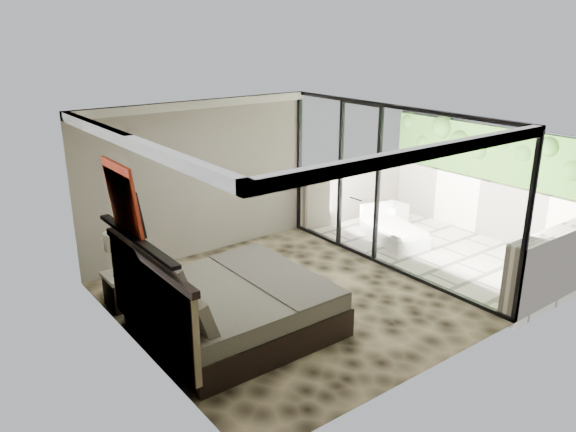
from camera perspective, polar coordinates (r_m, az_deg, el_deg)
floor at (r=8.65m, az=-0.49°, el=-8.72°), size 5.00×5.00×0.00m
ceiling at (r=7.77m, az=-0.54°, el=9.87°), size 4.50×5.00×0.02m
back_wall at (r=10.13m, az=-8.97°, el=3.68°), size 4.50×0.02×2.80m
left_wall at (r=7.08m, az=-15.24°, el=-3.38°), size 0.02×5.00×2.80m
glass_wall at (r=9.56m, az=10.39°, el=2.69°), size 0.08×5.00×2.80m
terrace_slab at (r=11.12m, az=15.23°, el=-3.32°), size 3.00×5.00×0.12m
parapet_far at (r=11.98m, az=19.48°, el=0.93°), size 0.30×5.00×1.10m
foliage_hedge at (r=11.71m, az=20.06°, el=6.06°), size 0.36×4.60×1.10m
picture_ledge at (r=7.16m, az=-15.17°, el=-2.29°), size 0.12×2.20×0.05m
bed at (r=7.74m, az=-6.09°, el=-9.10°), size 2.41×2.33×1.34m
nightstand at (r=8.79m, az=-16.24°, el=-7.09°), size 0.62×0.62×0.54m
table_lamp at (r=8.48m, az=-16.94°, el=-3.14°), size 0.37×0.37×0.67m
abstract_canvas at (r=7.27m, az=-16.50°, el=1.88°), size 0.13×0.90×0.90m
framed_print at (r=7.17m, az=-15.47°, el=0.49°), size 0.11×0.50×0.60m
ottoman at (r=11.97m, az=10.59°, el=0.12°), size 0.51×0.51×0.47m
lounger at (r=11.22m, az=10.57°, el=-1.48°), size 1.07×1.59×0.57m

